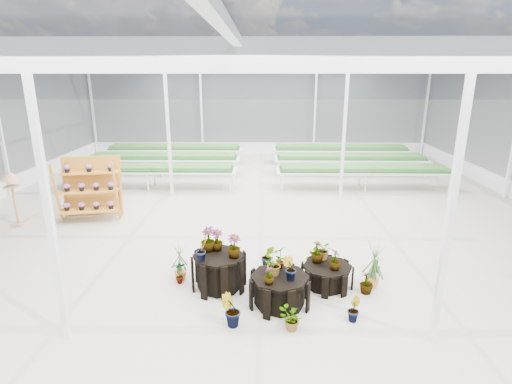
{
  "coord_description": "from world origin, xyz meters",
  "views": [
    {
      "loc": [
        0.2,
        -9.6,
        4.2
      ],
      "look_at": [
        0.06,
        0.14,
        1.3
      ],
      "focal_mm": 28.0,
      "sensor_mm": 36.0,
      "label": 1
    }
  ],
  "objects_px": {
    "plinth_mid": "(280,290)",
    "plinth_low": "(327,276)",
    "bird_table": "(14,199)",
    "shelf_rack": "(90,189)",
    "plinth_tall": "(219,271)"
  },
  "relations": [
    {
      "from": "plinth_mid",
      "to": "plinth_low",
      "type": "xyz_separation_m",
      "value": [
        1.0,
        0.7,
        -0.07
      ]
    },
    {
      "from": "plinth_mid",
      "to": "shelf_rack",
      "type": "xyz_separation_m",
      "value": [
        -5.43,
        4.57,
        0.62
      ]
    },
    {
      "from": "plinth_mid",
      "to": "plinth_low",
      "type": "relative_size",
      "value": 1.1
    },
    {
      "from": "plinth_low",
      "to": "bird_table",
      "type": "relative_size",
      "value": 0.64
    },
    {
      "from": "plinth_low",
      "to": "plinth_tall",
      "type": "bearing_deg",
      "value": -177.4
    },
    {
      "from": "plinth_low",
      "to": "shelf_rack",
      "type": "height_order",
      "value": "shelf_rack"
    },
    {
      "from": "plinth_mid",
      "to": "bird_table",
      "type": "xyz_separation_m",
      "value": [
        -7.34,
        3.98,
        0.51
      ]
    },
    {
      "from": "plinth_low",
      "to": "shelf_rack",
      "type": "bearing_deg",
      "value": 148.94
    },
    {
      "from": "plinth_tall",
      "to": "shelf_rack",
      "type": "relative_size",
      "value": 0.58
    },
    {
      "from": "shelf_rack",
      "to": "bird_table",
      "type": "height_order",
      "value": "shelf_rack"
    },
    {
      "from": "bird_table",
      "to": "plinth_tall",
      "type": "bearing_deg",
      "value": -50.04
    },
    {
      "from": "plinth_mid",
      "to": "shelf_rack",
      "type": "height_order",
      "value": "shelf_rack"
    },
    {
      "from": "plinth_tall",
      "to": "shelf_rack",
      "type": "distance_m",
      "value": 5.83
    },
    {
      "from": "plinth_low",
      "to": "bird_table",
      "type": "height_order",
      "value": "bird_table"
    },
    {
      "from": "plinth_mid",
      "to": "bird_table",
      "type": "height_order",
      "value": "bird_table"
    }
  ]
}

